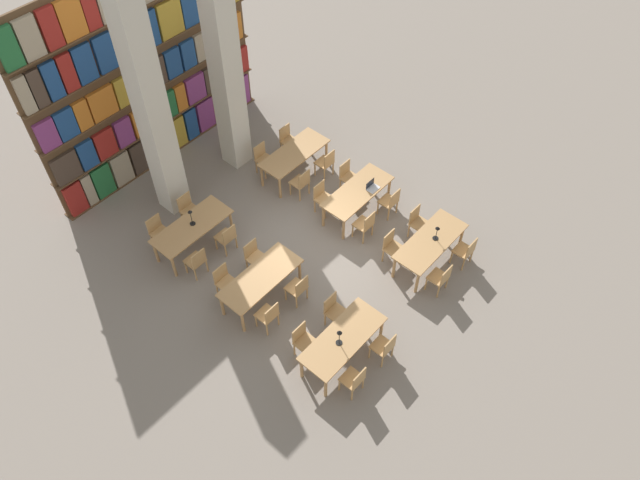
% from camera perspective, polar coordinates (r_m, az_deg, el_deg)
% --- Properties ---
extents(ground_plane, '(40.00, 40.00, 0.00)m').
position_cam_1_polar(ground_plane, '(15.34, -0.65, -1.21)').
color(ground_plane, gray).
extents(bookshelf_bank, '(6.60, 0.35, 5.50)m').
position_cam_1_polar(bookshelf_bank, '(16.68, -15.44, 14.51)').
color(bookshelf_bank, brown).
rests_on(bookshelf_bank, ground_plane).
extents(pillar_left, '(0.61, 0.61, 6.00)m').
position_cam_1_polar(pillar_left, '(14.88, -15.11, 11.17)').
color(pillar_left, beige).
rests_on(pillar_left, ground_plane).
extents(pillar_center, '(0.61, 0.61, 6.00)m').
position_cam_1_polar(pillar_center, '(15.91, -8.67, 15.29)').
color(pillar_center, beige).
rests_on(pillar_center, ground_plane).
extents(reading_table_0, '(2.01, 0.82, 0.77)m').
position_cam_1_polar(reading_table_0, '(13.18, 2.10, -9.12)').
color(reading_table_0, tan).
rests_on(reading_table_0, ground_plane).
extents(chair_0, '(0.42, 0.40, 0.89)m').
position_cam_1_polar(chair_0, '(12.97, 3.14, -12.63)').
color(chair_0, tan).
rests_on(chair_0, ground_plane).
extents(chair_1, '(0.42, 0.40, 0.89)m').
position_cam_1_polar(chair_1, '(13.40, -1.53, -9.14)').
color(chair_1, tan).
rests_on(chair_1, ground_plane).
extents(chair_2, '(0.42, 0.40, 0.89)m').
position_cam_1_polar(chair_2, '(13.38, 5.90, -9.69)').
color(chair_2, tan).
rests_on(chair_2, ground_plane).
extents(chair_3, '(0.42, 0.40, 0.89)m').
position_cam_1_polar(chair_3, '(13.79, 1.30, -6.43)').
color(chair_3, tan).
rests_on(chair_3, ground_plane).
extents(desk_lamp_0, '(0.14, 0.14, 0.46)m').
position_cam_1_polar(desk_lamp_0, '(12.77, 1.78, -8.69)').
color(desk_lamp_0, black).
rests_on(desk_lamp_0, reading_table_0).
extents(reading_table_1, '(2.01, 0.82, 0.77)m').
position_cam_1_polar(reading_table_1, '(14.89, 10.05, -0.27)').
color(reading_table_1, tan).
rests_on(reading_table_1, ground_plane).
extents(chair_4, '(0.42, 0.40, 0.89)m').
position_cam_1_polar(chair_4, '(14.55, 10.96, -3.40)').
color(chair_4, tan).
rests_on(chair_4, ground_plane).
extents(chair_5, '(0.42, 0.40, 0.89)m').
position_cam_1_polar(chair_5, '(14.94, 6.59, -0.60)').
color(chair_5, tan).
rests_on(chair_5, ground_plane).
extents(chair_6, '(0.42, 0.40, 0.89)m').
position_cam_1_polar(chair_6, '(15.16, 13.17, -0.97)').
color(chair_6, tan).
rests_on(chair_6, ground_plane).
extents(chair_7, '(0.42, 0.40, 0.89)m').
position_cam_1_polar(chair_7, '(15.54, 8.92, 1.67)').
color(chair_7, tan).
rests_on(chair_7, ground_plane).
extents(desk_lamp_1, '(0.14, 0.14, 0.42)m').
position_cam_1_polar(desk_lamp_1, '(14.67, 10.66, 0.85)').
color(desk_lamp_1, black).
rests_on(desk_lamp_1, reading_table_1).
extents(reading_table_2, '(2.01, 0.82, 0.77)m').
position_cam_1_polar(reading_table_2, '(14.08, -5.45, -3.61)').
color(reading_table_2, tan).
rests_on(reading_table_2, ground_plane).
extents(chair_8, '(0.42, 0.40, 0.89)m').
position_cam_1_polar(chair_8, '(13.76, -4.73, -6.86)').
color(chair_8, tan).
rests_on(chair_8, ground_plane).
extents(chair_9, '(0.42, 0.40, 0.89)m').
position_cam_1_polar(chair_9, '(14.40, -8.70, -3.72)').
color(chair_9, tan).
rests_on(chair_9, ground_plane).
extents(chair_10, '(0.42, 0.40, 0.89)m').
position_cam_1_polar(chair_10, '(14.13, -2.01, -4.41)').
color(chair_10, tan).
rests_on(chair_10, ground_plane).
extents(chair_11, '(0.42, 0.40, 0.89)m').
position_cam_1_polar(chair_11, '(14.75, -6.00, -1.47)').
color(chair_11, tan).
rests_on(chair_11, ground_plane).
extents(reading_table_3, '(2.01, 0.82, 0.77)m').
position_cam_1_polar(reading_table_3, '(15.76, 3.43, 4.28)').
color(reading_table_3, tan).
rests_on(reading_table_3, ground_plane).
extents(chair_12, '(0.42, 0.40, 0.89)m').
position_cam_1_polar(chair_12, '(15.34, 4.15, 1.45)').
color(chair_12, tan).
rests_on(chair_12, ground_plane).
extents(chair_13, '(0.42, 0.40, 0.89)m').
position_cam_1_polar(chair_13, '(15.91, 0.23, 3.95)').
color(chair_13, tan).
rests_on(chair_13, ground_plane).
extents(chair_14, '(0.42, 0.40, 0.89)m').
position_cam_1_polar(chair_14, '(15.91, 6.44, 3.52)').
color(chair_14, tan).
rests_on(chair_14, ground_plane).
extents(chair_15, '(0.42, 0.40, 0.89)m').
position_cam_1_polar(chair_15, '(16.46, 2.57, 5.88)').
color(chair_15, tan).
rests_on(chair_15, ground_plane).
extents(laptop, '(0.32, 0.22, 0.21)m').
position_cam_1_polar(laptop, '(15.77, 4.80, 4.85)').
color(laptop, silver).
rests_on(laptop, reading_table_3).
extents(reading_table_4, '(2.01, 0.82, 0.77)m').
position_cam_1_polar(reading_table_4, '(15.27, -11.62, 1.08)').
color(reading_table_4, tan).
rests_on(reading_table_4, ground_plane).
extents(chair_16, '(0.42, 0.40, 0.89)m').
position_cam_1_polar(chair_16, '(14.86, -11.22, -1.89)').
color(chair_16, tan).
rests_on(chair_16, ground_plane).
extents(chair_17, '(0.42, 0.40, 0.89)m').
position_cam_1_polar(chair_17, '(15.66, -14.56, 0.80)').
color(chair_17, tan).
rests_on(chair_17, ground_plane).
extents(chair_18, '(0.42, 0.40, 0.89)m').
position_cam_1_polar(chair_18, '(15.20, -8.52, 0.27)').
color(chair_18, tan).
rests_on(chair_18, ground_plane).
extents(chair_19, '(0.42, 0.40, 0.89)m').
position_cam_1_polar(chair_19, '(15.98, -11.93, 2.80)').
color(chair_19, tan).
rests_on(chair_19, ground_plane).
extents(desk_lamp_2, '(0.14, 0.14, 0.48)m').
position_cam_1_polar(desk_lamp_2, '(15.00, -11.75, 2.28)').
color(desk_lamp_2, black).
rests_on(desk_lamp_2, reading_table_4).
extents(reading_table_5, '(2.01, 0.82, 0.77)m').
position_cam_1_polar(reading_table_5, '(16.76, -2.36, 7.80)').
color(reading_table_5, tan).
rests_on(reading_table_5, ground_plane).
extents(chair_20, '(0.42, 0.40, 0.89)m').
position_cam_1_polar(chair_20, '(16.29, -1.73, 5.31)').
color(chair_20, tan).
rests_on(chair_20, ground_plane).
extents(chair_21, '(0.42, 0.40, 0.89)m').
position_cam_1_polar(chair_21, '(17.01, -5.22, 7.49)').
color(chair_21, tan).
rests_on(chair_21, ground_plane).
extents(chair_22, '(0.42, 0.40, 0.89)m').
position_cam_1_polar(chair_22, '(16.82, 0.54, 7.10)').
color(chair_22, tan).
rests_on(chair_22, ground_plane).
extents(chair_23, '(0.42, 0.40, 0.89)m').
position_cam_1_polar(chair_23, '(17.51, -2.94, 9.16)').
color(chair_23, tan).
rests_on(chair_23, ground_plane).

